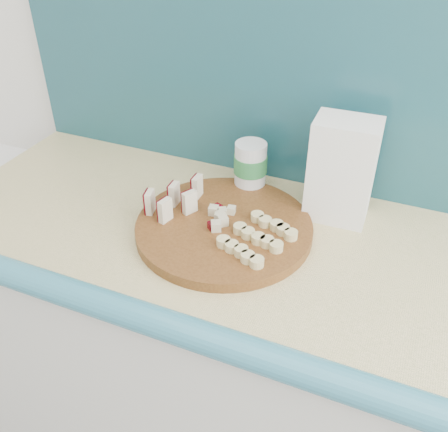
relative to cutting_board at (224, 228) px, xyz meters
The scene contains 7 objects.
kitchen_counter 0.62m from the cutting_board, ahead, with size 2.20×0.63×0.91m.
cutting_board is the anchor object (origin of this frame).
apple_wedges 0.13m from the cutting_board, behind, with size 0.11×0.16×0.05m.
apple_chunks 0.03m from the cutting_board, 162.93° to the left, with size 0.06×0.06×0.02m.
banana_slices 0.10m from the cutting_board, 19.19° to the right, with size 0.16×0.17×0.02m.
flour_bag 0.29m from the cutting_board, 37.59° to the left, with size 0.14×0.10×0.24m, color white.
canister 0.20m from the cutting_board, 92.48° to the left, with size 0.08×0.08×0.13m.
Camera 1 is at (0.04, 0.67, 1.60)m, focal length 40.00 mm.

